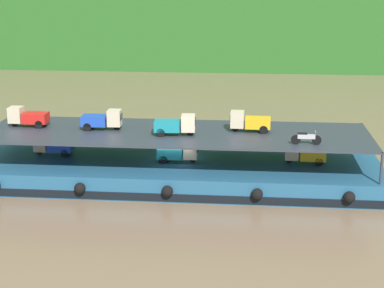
{
  "coord_description": "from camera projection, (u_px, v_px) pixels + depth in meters",
  "views": [
    {
      "loc": [
        5.05,
        -40.87,
        13.96
      ],
      "look_at": [
        1.11,
        0.0,
        2.7
      ],
      "focal_mm": 58.52,
      "sensor_mm": 36.0,
      "label": 1
    }
  ],
  "objects": [
    {
      "name": "mini_truck_upper_bow",
      "position": [
        250.0,
        122.0,
        42.51
      ],
      "size": [
        2.77,
        1.25,
        1.38
      ],
      "color": "gold",
      "rests_on": "cargo_rack"
    },
    {
      "name": "ground_plane",
      "position": [
        176.0,
        181.0,
        43.39
      ],
      "size": [
        400.0,
        400.0,
        0.0
      ],
      "primitive_type": "plane",
      "color": "#7F664C"
    },
    {
      "name": "motorcycle_upper_port",
      "position": [
        306.0,
        138.0,
        39.32
      ],
      "size": [
        1.9,
        0.55,
        0.87
      ],
      "color": "black",
      "rests_on": "cargo_rack"
    },
    {
      "name": "cargo_barge",
      "position": [
        176.0,
        171.0,
        43.16
      ],
      "size": [
        27.8,
        9.15,
        1.5
      ],
      "color": "#23567A",
      "rests_on": "ground"
    },
    {
      "name": "cargo_rack",
      "position": [
        176.0,
        133.0,
        42.48
      ],
      "size": [
        26.2,
        7.77,
        2.0
      ],
      "color": "#2D333D",
      "rests_on": "cargo_barge"
    },
    {
      "name": "mini_truck_upper_stern",
      "position": [
        28.0,
        117.0,
        43.92
      ],
      "size": [
        2.74,
        1.2,
        1.38
      ],
      "color": "red",
      "rests_on": "cargo_rack"
    },
    {
      "name": "mini_truck_lower_mid",
      "position": [
        304.0,
        153.0,
        42.18
      ],
      "size": [
        2.77,
        1.25,
        1.38
      ],
      "color": "gold",
      "rests_on": "cargo_barge"
    },
    {
      "name": "mini_truck_upper_mid",
      "position": [
        103.0,
        120.0,
        43.06
      ],
      "size": [
        2.77,
        1.26,
        1.38
      ],
      "color": "#1E47B7",
      "rests_on": "cargo_rack"
    },
    {
      "name": "mini_truck_upper_fore",
      "position": [
        176.0,
        125.0,
        41.58
      ],
      "size": [
        2.79,
        1.3,
        1.38
      ],
      "color": "teal",
      "rests_on": "cargo_rack"
    },
    {
      "name": "mini_truck_lower_aft",
      "position": [
        178.0,
        152.0,
        42.52
      ],
      "size": [
        2.76,
        1.23,
        1.38
      ],
      "color": "teal",
      "rests_on": "cargo_barge"
    },
    {
      "name": "mini_truck_lower_stern",
      "position": [
        53.0,
        145.0,
        44.19
      ],
      "size": [
        2.75,
        1.22,
        1.38
      ],
      "color": "#1E47B7",
      "rests_on": "cargo_barge"
    }
  ]
}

